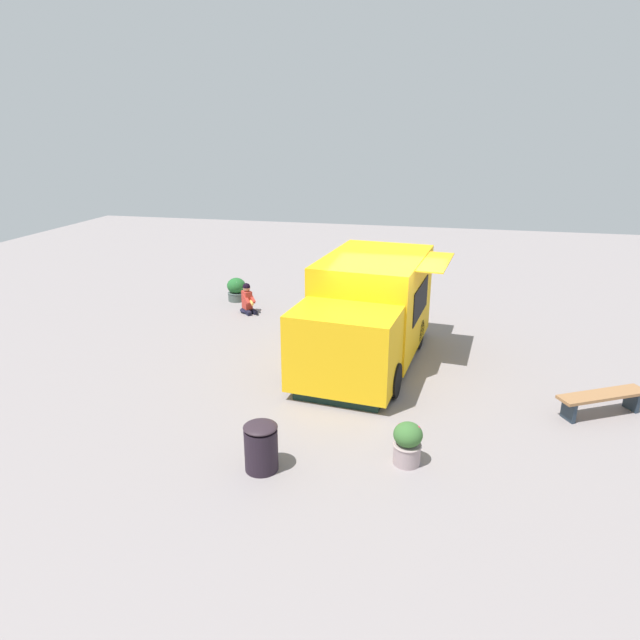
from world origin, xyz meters
The scene contains 7 objects.
ground_plane centered at (0.00, 0.00, 0.00)m, with size 40.00×40.00×0.00m, color gray.
food_truck centered at (-0.48, 0.43, 1.15)m, with size 3.26×5.16×2.42m.
person_customer centered at (-4.48, 3.24, 0.37)m, with size 0.72×0.74×0.91m.
planter_flowering_near centered at (-5.25, 4.32, 0.38)m, with size 0.59×0.59×0.75m.
planter_flowering_far centered at (0.80, -3.74, 0.38)m, with size 0.48×0.48×0.74m.
plaza_bench centered at (4.33, -1.25, 0.35)m, with size 1.80×1.24×0.46m.
trash_bin centered at (-1.48, -4.42, 0.42)m, with size 0.55×0.55×0.83m.
Camera 1 is at (1.15, -11.77, 5.25)m, focal length 31.10 mm.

